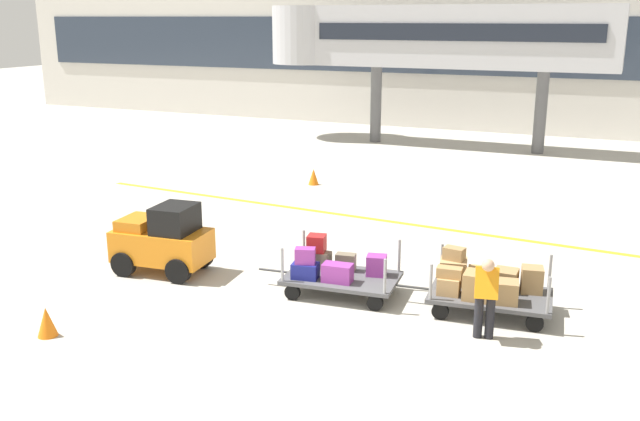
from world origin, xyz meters
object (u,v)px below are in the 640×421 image
at_px(baggage_tug, 163,240).
at_px(baggage_handler, 486,294).
at_px(safety_cone_far, 314,177).
at_px(baggage_cart_middle, 484,285).
at_px(baggage_cart_lead, 335,270).
at_px(safety_cone_near, 47,322).

relative_size(baggage_tug, baggage_handler, 1.40).
height_order(baggage_tug, safety_cone_far, baggage_tug).
xyz_separation_m(baggage_cart_middle, safety_cone_far, (-7.44, 8.52, -0.28)).
bearing_deg(safety_cone_far, baggage_cart_lead, -63.25).
bearing_deg(safety_cone_near, baggage_cart_middle, 31.33).
xyz_separation_m(baggage_handler, safety_cone_far, (-7.69, 9.75, -0.59)).
bearing_deg(baggage_cart_lead, safety_cone_far, 116.75).
bearing_deg(baggage_handler, safety_cone_near, -157.36).
xyz_separation_m(baggage_tug, baggage_cart_middle, (7.01, 0.65, -0.20)).
distance_m(baggage_cart_middle, safety_cone_far, 11.32).
bearing_deg(baggage_cart_middle, baggage_handler, -78.63).
height_order(baggage_cart_middle, baggage_handler, baggage_handler).
height_order(baggage_cart_middle, safety_cone_near, baggage_cart_middle).
height_order(baggage_tug, baggage_cart_lead, baggage_tug).
relative_size(baggage_tug, safety_cone_near, 3.98).
distance_m(baggage_tug, baggage_cart_lead, 4.03).
height_order(baggage_tug, safety_cone_near, baggage_tug).
xyz_separation_m(baggage_handler, safety_cone_near, (-7.22, -3.01, -0.59)).
height_order(baggage_tug, baggage_cart_middle, baggage_tug).
xyz_separation_m(baggage_tug, baggage_cart_lead, (4.01, 0.36, -0.24)).
relative_size(baggage_handler, safety_cone_far, 2.84).
relative_size(baggage_tug, safety_cone_far, 3.98).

